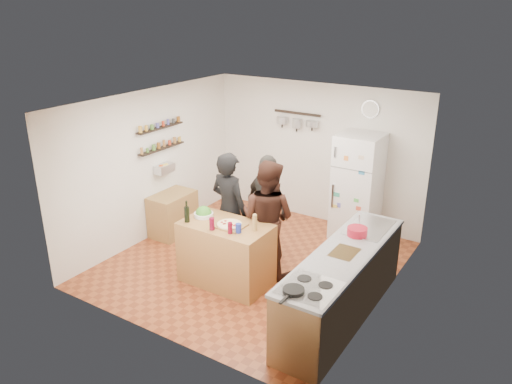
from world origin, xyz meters
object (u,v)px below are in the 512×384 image
Objects in this scene: prep_island at (226,253)px; fridge at (357,187)px; person_left at (229,209)px; wine_bottle at (187,214)px; person_back at (267,207)px; skillet at (294,290)px; side_table at (173,214)px; salad_bowl at (204,215)px; person_center at (267,218)px; red_bowl at (357,232)px; pepper_mill at (255,224)px; counter_run at (342,285)px; wall_clock at (370,109)px; salt_canister at (238,228)px.

prep_island is 2.63m from fridge.
wine_bottle is at bearing 81.16° from person_left.
skillet is (1.55, -2.02, 0.11)m from person_back.
prep_island reaches higher than side_table.
salad_bowl reaches higher than prep_island.
skillet is 0.29× the size of side_table.
fridge reaches higher than wine_bottle.
wine_bottle is 1.16m from person_center.
person_left is 6.69× the size of red_bowl.
pepper_mill is at bearing 100.05° from person_center.
side_table is at bearing -149.49° from fridge.
counter_run is at bearing 84.92° from skillet.
person_back is 5.54× the size of wall_clock.
wall_clock is (1.39, 2.68, 1.21)m from salad_bowl.
fridge is at bearing -116.38° from person_left.
red_bowl is 2.51m from wall_clock.
salad_bowl is 0.17× the size of person_back.
person_left is 2.22× the size of side_table.
salt_canister is 0.07× the size of fridge.
wine_bottle is (-0.08, -0.27, 0.08)m from salad_bowl.
salad_bowl is at bearing 85.57° from person_back.
counter_run is (2.14, 0.05, -0.49)m from salad_bowl.
skillet is at bearing -79.26° from fridge.
salad_bowl is at bearing -120.68° from fridge.
red_bowl is at bearing -71.57° from wall_clock.
salad_bowl is 1.05× the size of red_bowl.
person_back reaches higher than prep_island.
fridge is (0.64, 1.84, 0.03)m from person_center.
skillet is 0.89× the size of red_bowl.
person_back reaches higher than salad_bowl.
side_table is at bearing 151.15° from skillet.
side_table is (-2.69, -1.59, -0.54)m from fridge.
red_bowl reaches higher than prep_island.
wine_bottle is 2.33m from red_bowl.
wall_clock is at bearing 105.92° from counter_run.
counter_run is (2.22, 0.32, -0.57)m from wine_bottle.
counter_run is 11.19× the size of skillet.
wall_clock is at bearing 108.43° from red_bowl.
salad_bowl is 0.87m from pepper_mill.
person_back is at bearing 85.65° from prep_island.
red_bowl is 3.45m from side_table.
skillet is at bearing -42.51° from pepper_mill.
red_bowl is at bearing 95.40° from counter_run.
person_center is (0.34, 0.56, 0.42)m from prep_island.
person_back is 0.63× the size of counter_run.
person_center reaches higher than salad_bowl.
prep_island is at bearing 147.71° from skillet.
prep_island is 1.73m from counter_run.
counter_run is 2.46m from fridge.
side_table is (-3.44, 0.71, -0.09)m from counter_run.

